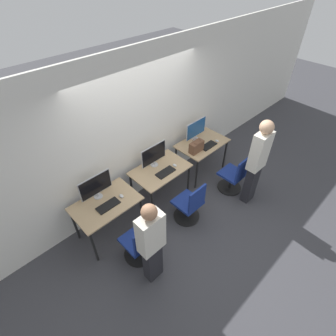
# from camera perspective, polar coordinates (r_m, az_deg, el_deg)

# --- Properties ---
(ground_plane) EXTENTS (20.00, 20.00, 0.00)m
(ground_plane) POSITION_cam_1_polar(r_m,az_deg,el_deg) (5.12, 1.07, -8.43)
(ground_plane) COLOR #3D3D42
(wall_back) EXTENTS (12.00, 0.05, 2.80)m
(wall_back) POSITION_cam_1_polar(r_m,az_deg,el_deg) (4.66, -5.80, 8.47)
(wall_back) COLOR silver
(wall_back) RESTS_ON ground_plane
(desk_left) EXTENTS (1.04, 0.68, 0.76)m
(desk_left) POSITION_cam_1_polar(r_m,az_deg,el_deg) (4.35, -13.29, -8.26)
(desk_left) COLOR tan
(desk_left) RESTS_ON ground_plane
(monitor_left) EXTENTS (0.55, 0.14, 0.44)m
(monitor_left) POSITION_cam_1_polar(r_m,az_deg,el_deg) (4.25, -15.46, -3.80)
(monitor_left) COLOR #B2B2B7
(monitor_left) RESTS_ON desk_left
(keyboard_left) EXTENTS (0.37, 0.17, 0.02)m
(keyboard_left) POSITION_cam_1_polar(r_m,az_deg,el_deg) (4.23, -12.89, -7.97)
(keyboard_left) COLOR black
(keyboard_left) RESTS_ON desk_left
(mouse_left) EXTENTS (0.06, 0.09, 0.03)m
(mouse_left) POSITION_cam_1_polar(r_m,az_deg,el_deg) (4.32, -10.12, -6.01)
(mouse_left) COLOR silver
(mouse_left) RESTS_ON desk_left
(office_chair_left) EXTENTS (0.48, 0.48, 0.86)m
(office_chair_left) POSITION_cam_1_polar(r_m,az_deg,el_deg) (4.23, -6.20, -16.15)
(office_chair_left) COLOR black
(office_chair_left) RESTS_ON ground_plane
(person_left) EXTENTS (0.36, 0.21, 1.58)m
(person_left) POSITION_cam_1_polar(r_m,az_deg,el_deg) (3.63, -3.65, -15.80)
(person_left) COLOR #232328
(person_left) RESTS_ON ground_plane
(desk_center) EXTENTS (1.04, 0.68, 0.76)m
(desk_center) POSITION_cam_1_polar(r_m,az_deg,el_deg) (4.82, -1.69, -1.03)
(desk_center) COLOR tan
(desk_center) RESTS_ON ground_plane
(monitor_center) EXTENTS (0.55, 0.14, 0.44)m
(monitor_center) POSITION_cam_1_polar(r_m,az_deg,el_deg) (4.70, -3.11, 2.90)
(monitor_center) COLOR #B2B2B7
(monitor_center) RESTS_ON desk_center
(keyboard_center) EXTENTS (0.37, 0.17, 0.02)m
(keyboard_center) POSITION_cam_1_polar(r_m,az_deg,el_deg) (4.67, -0.54, -0.93)
(keyboard_center) COLOR black
(keyboard_center) RESTS_ON desk_center
(mouse_center) EXTENTS (0.06, 0.09, 0.03)m
(mouse_center) POSITION_cam_1_polar(r_m,az_deg,el_deg) (4.81, 1.46, 0.61)
(mouse_center) COLOR silver
(mouse_center) RESTS_ON desk_center
(office_chair_center) EXTENTS (0.48, 0.48, 0.86)m
(office_chair_center) POSITION_cam_1_polar(r_m,az_deg,el_deg) (4.69, 4.72, -8.19)
(office_chair_center) COLOR black
(office_chair_center) RESTS_ON ground_plane
(desk_right) EXTENTS (1.04, 0.68, 0.76)m
(desk_right) POSITION_cam_1_polar(r_m,az_deg,el_deg) (5.50, 7.40, 4.70)
(desk_right) COLOR tan
(desk_right) RESTS_ON ground_plane
(monitor_right) EXTENTS (0.55, 0.14, 0.44)m
(monitor_right) POSITION_cam_1_polar(r_m,az_deg,el_deg) (5.41, 6.11, 8.40)
(monitor_right) COLOR #B2B2B7
(monitor_right) RESTS_ON desk_right
(keyboard_right) EXTENTS (0.37, 0.17, 0.02)m
(keyboard_right) POSITION_cam_1_polar(r_m,az_deg,el_deg) (5.36, 8.81, 4.84)
(keyboard_right) COLOR black
(keyboard_right) RESTS_ON desk_right
(mouse_right) EXTENTS (0.06, 0.09, 0.03)m
(mouse_right) POSITION_cam_1_polar(r_m,az_deg,el_deg) (5.52, 10.63, 5.82)
(mouse_right) COLOR silver
(mouse_right) RESTS_ON desk_right
(office_chair_right) EXTENTS (0.48, 0.48, 0.86)m
(office_chair_right) POSITION_cam_1_polar(r_m,az_deg,el_deg) (5.37, 14.14, -1.89)
(office_chair_right) COLOR black
(office_chair_right) RESTS_ON ground_plane
(person_right) EXTENTS (0.36, 0.23, 1.78)m
(person_right) POSITION_cam_1_polar(r_m,az_deg,el_deg) (4.85, 18.87, 1.61)
(person_right) COLOR #232328
(person_right) RESTS_ON ground_plane
(handbag) EXTENTS (0.30, 0.18, 0.25)m
(handbag) POSITION_cam_1_polar(r_m,az_deg,el_deg) (5.13, 6.21, 4.67)
(handbag) COLOR brown
(handbag) RESTS_ON desk_right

